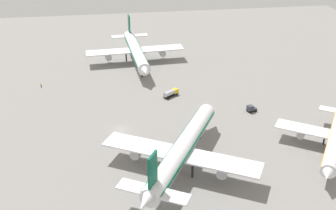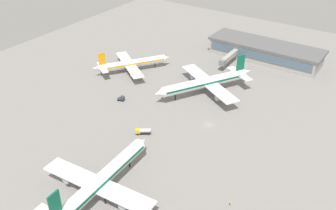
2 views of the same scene
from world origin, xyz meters
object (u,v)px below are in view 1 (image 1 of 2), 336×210
Objects in this scene: baggage_tug at (251,109)px; airplane_taxiing at (136,50)px; ground_crew_worker at (41,85)px; fuel_truck at (171,93)px; airplane_distant at (182,149)px.

airplane_taxiing is at bearing -74.36° from baggage_tug.
ground_crew_worker is (-73.17, 32.09, -0.31)m from baggage_tug.
ground_crew_worker is at bearing 124.74° from fuel_truck.
baggage_tug is at bearing 30.41° from airplane_taxiing.
airplane_distant is 29.22× the size of ground_crew_worker.
airplane_taxiing is 1.09× the size of airplane_distant.
airplane_distant is at bearing -132.18° from fuel_truck.
airplane_distant reaches higher than baggage_tug.
fuel_truck is (4.25, 44.80, -4.59)m from airplane_distant.
airplane_taxiing is 43.44m from ground_crew_worker.
airplane_taxiing reaches higher than baggage_tug.
airplane_distant is at bearing -103.49° from ground_crew_worker.
airplane_distant reaches higher than fuel_truck.
fuel_truck is 3.70× the size of ground_crew_worker.
airplane_distant is at bearing 0.37° from airplane_taxiing.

